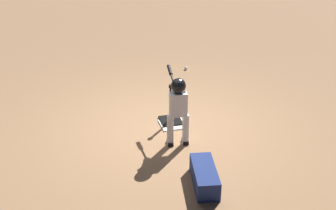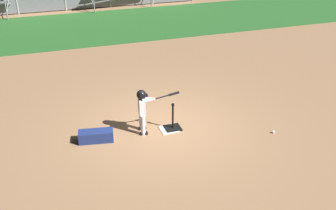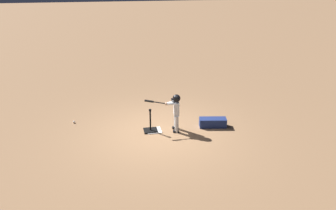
% 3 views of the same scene
% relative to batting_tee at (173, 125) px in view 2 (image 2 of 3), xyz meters
% --- Properties ---
extents(ground_plane, '(90.00, 90.00, 0.00)m').
position_rel_batting_tee_xyz_m(ground_plane, '(-0.22, 0.16, -0.11)').
color(ground_plane, '#99704C').
extents(grass_outfield_strip, '(56.00, 5.74, 0.02)m').
position_rel_batting_tee_xyz_m(grass_outfield_strip, '(-0.22, 9.94, -0.10)').
color(grass_outfield_strip, '#286026').
rests_on(grass_outfield_strip, ground_plane).
extents(home_plate, '(0.45, 0.45, 0.02)m').
position_rel_batting_tee_xyz_m(home_plate, '(-0.11, -0.00, -0.10)').
color(home_plate, white).
rests_on(home_plate, ground_plane).
extents(batting_tee, '(0.41, 0.37, 0.73)m').
position_rel_batting_tee_xyz_m(batting_tee, '(0.00, 0.00, 0.00)').
color(batting_tee, black).
rests_on(batting_tee, ground_plane).
extents(batter_child, '(1.07, 0.38, 1.18)m').
position_rel_batting_tee_xyz_m(batter_child, '(-0.75, 0.09, 0.64)').
color(batter_child, silver).
rests_on(batter_child, ground_plane).
extents(baseball, '(0.07, 0.07, 0.07)m').
position_rel_batting_tee_xyz_m(baseball, '(2.36, -1.01, -0.07)').
color(baseball, white).
rests_on(baseball, ground_plane).
extents(equipment_bag, '(0.88, 0.46, 0.28)m').
position_rel_batting_tee_xyz_m(equipment_bag, '(-1.97, 0.04, 0.03)').
color(equipment_bag, navy).
rests_on(equipment_bag, ground_plane).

